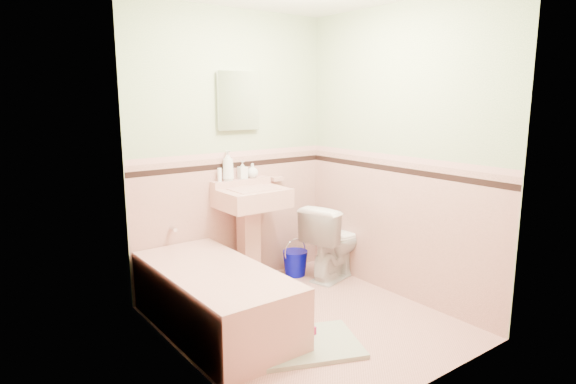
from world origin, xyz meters
TOP-DOWN VIEW (x-y plane):
  - floor at (0.00, 0.00)m, footprint 2.20×2.20m
  - wall_back at (0.00, 1.10)m, footprint 2.50×0.00m
  - wall_front at (0.00, -1.10)m, footprint 2.50×0.00m
  - wall_left at (-1.00, 0.00)m, footprint 0.00×2.50m
  - wall_right at (1.00, 0.00)m, footprint 0.00×2.50m
  - wainscot_back at (0.00, 1.09)m, footprint 2.00×0.00m
  - wainscot_front at (0.00, -1.09)m, footprint 2.00×0.00m
  - wainscot_left at (-0.99, 0.00)m, footprint 0.00×2.20m
  - wainscot_right at (0.99, 0.00)m, footprint 0.00×2.20m
  - accent_back at (0.00, 1.08)m, footprint 2.00×0.00m
  - accent_front at (0.00, -1.08)m, footprint 2.00×0.00m
  - accent_left at (-0.98, 0.00)m, footprint 0.00×2.20m
  - accent_right at (0.98, 0.00)m, footprint 0.00×2.20m
  - cap_back at (0.00, 1.08)m, footprint 2.00×0.00m
  - cap_front at (0.00, -1.08)m, footprint 2.00×0.00m
  - cap_left at (-0.98, 0.00)m, footprint 0.00×2.20m
  - cap_right at (0.98, 0.00)m, footprint 0.00×2.20m
  - bathtub at (-0.63, 0.33)m, footprint 0.70×1.50m
  - tub_faucet at (-0.63, 1.05)m, footprint 0.04×0.12m
  - sink at (0.05, 0.86)m, footprint 0.59×0.49m
  - sink_faucet at (0.05, 1.00)m, footprint 0.02×0.02m
  - medicine_cabinet at (0.05, 1.07)m, footprint 0.41×0.04m
  - soap_dish at (0.47, 1.06)m, footprint 0.12×0.07m
  - soap_bottle_left at (-0.08, 1.04)m, footprint 0.12×0.12m
  - soap_bottle_mid at (0.07, 1.04)m, footprint 0.08×0.08m
  - soap_bottle_right at (0.18, 1.04)m, footprint 0.11×0.11m
  - tube at (-0.17, 1.04)m, footprint 0.04×0.04m
  - toilet at (0.85, 0.61)m, footprint 0.80×0.59m
  - bucket at (0.56, 0.87)m, footprint 0.33×0.33m
  - bath_mat at (-0.29, -0.28)m, footprint 0.97×0.82m
  - shoe at (-0.19, -0.22)m, footprint 0.15×0.08m

SIDE VIEW (x-z plane):
  - floor at x=0.00m, z-range 0.00..0.00m
  - bath_mat at x=-0.29m, z-range 0.00..0.03m
  - shoe at x=-0.19m, z-range 0.03..0.09m
  - bucket at x=0.56m, z-range 0.00..0.25m
  - bathtub at x=-0.63m, z-range 0.00..0.45m
  - toilet at x=0.85m, z-range 0.00..0.73m
  - sink at x=0.05m, z-range 0.00..0.93m
  - wainscot_back at x=0.00m, z-range -0.40..1.60m
  - wainscot_front at x=0.00m, z-range -0.40..1.60m
  - wainscot_left at x=-0.99m, z-range -0.50..1.70m
  - wainscot_right at x=0.99m, z-range -0.50..1.70m
  - tub_faucet at x=-0.63m, z-range 0.61..0.65m
  - sink_faucet at x=0.05m, z-range 0.90..1.00m
  - soap_dish at x=0.47m, z-range 0.93..0.97m
  - tube at x=-0.17m, z-range 0.99..1.11m
  - soap_bottle_right at x=0.18m, z-range 0.99..1.13m
  - soap_bottle_mid at x=0.07m, z-range 0.99..1.16m
  - accent_left at x=-0.98m, z-range 0.02..2.22m
  - accent_right at x=0.98m, z-range 0.02..2.22m
  - accent_back at x=0.00m, z-range 0.12..2.12m
  - accent_front at x=0.00m, z-range 0.12..2.12m
  - soap_bottle_left at x=-0.08m, z-range 0.99..1.27m
  - cap_back at x=0.00m, z-range 0.22..2.22m
  - cap_front at x=0.00m, z-range 0.22..2.22m
  - cap_left at x=-0.98m, z-range 0.12..2.32m
  - cap_right at x=0.98m, z-range 0.12..2.32m
  - wall_back at x=0.00m, z-range 0.00..2.50m
  - wall_front at x=0.00m, z-range 0.00..2.50m
  - wall_left at x=-1.00m, z-range 0.00..2.50m
  - wall_right at x=1.00m, z-range 0.00..2.50m
  - medicine_cabinet at x=0.05m, z-range 1.45..1.95m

